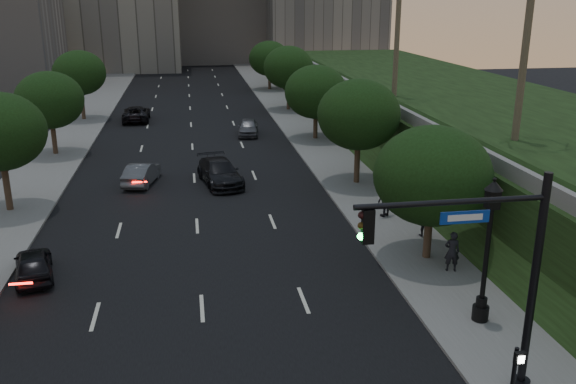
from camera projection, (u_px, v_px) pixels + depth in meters
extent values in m
cube|color=black|center=(193.00, 153.00, 47.05)|extent=(16.00, 140.00, 0.02)
cube|color=slate|center=(322.00, 147.00, 48.61)|extent=(4.50, 140.00, 0.15)
cube|color=slate|center=(54.00, 157.00, 45.45)|extent=(4.50, 140.00, 0.15)
cube|color=black|center=(474.00, 123.00, 47.95)|extent=(18.00, 90.00, 4.00)
cube|color=slate|center=(371.00, 96.00, 45.92)|extent=(0.35, 90.00, 0.70)
cylinder|color=#38281C|center=(428.00, 231.00, 27.53)|extent=(0.36, 0.36, 2.86)
ellipsoid|color=black|center=(432.00, 175.00, 26.74)|extent=(5.20, 5.20, 4.42)
cylinder|color=#38281C|center=(357.00, 160.00, 38.75)|extent=(0.36, 0.36, 3.21)
ellipsoid|color=black|center=(359.00, 115.00, 37.86)|extent=(5.20, 5.20, 4.42)
cylinder|color=#38281C|center=(315.00, 123.00, 51.02)|extent=(0.36, 0.36, 2.86)
ellipsoid|color=black|center=(316.00, 92.00, 50.23)|extent=(5.20, 5.20, 4.42)
cylinder|color=#38281C|center=(288.00, 95.00, 64.12)|extent=(0.36, 0.36, 3.21)
ellipsoid|color=black|center=(288.00, 67.00, 63.23)|extent=(5.20, 5.20, 4.42)
cylinder|color=#38281C|center=(269.00, 79.00, 78.27)|extent=(0.36, 0.36, 2.86)
ellipsoid|color=black|center=(269.00, 58.00, 77.48)|extent=(5.20, 5.20, 4.42)
cylinder|color=#38281C|center=(7.00, 184.00, 33.70)|extent=(0.36, 0.36, 3.26)
cylinder|color=#38281C|center=(54.00, 136.00, 45.95)|extent=(0.36, 0.36, 2.99)
ellipsoid|color=black|center=(49.00, 100.00, 45.12)|extent=(5.00, 5.00, 4.25)
cylinder|color=#38281C|center=(82.00, 104.00, 59.06)|extent=(0.36, 0.36, 3.26)
ellipsoid|color=black|center=(79.00, 73.00, 58.16)|extent=(5.00, 5.00, 4.25)
cylinder|color=#4C4233|center=(528.00, 27.00, 31.66)|extent=(0.40, 0.40, 12.00)
cylinder|color=#4C4233|center=(399.00, 0.00, 46.08)|extent=(0.40, 0.40, 14.50)
cylinder|color=black|center=(533.00, 290.00, 17.47)|extent=(0.24, 0.24, 7.00)
cylinder|color=black|center=(452.00, 202.00, 16.20)|extent=(5.40, 0.16, 0.16)
cube|color=black|center=(368.00, 226.00, 16.01)|extent=(0.32, 0.22, 0.95)
sphere|color=black|center=(362.00, 215.00, 15.88)|extent=(0.20, 0.20, 0.20)
sphere|color=#3F2B0A|center=(361.00, 226.00, 15.97)|extent=(0.20, 0.20, 0.20)
sphere|color=#19F24C|center=(361.00, 236.00, 16.06)|extent=(0.20, 0.20, 0.20)
cube|color=#0C359F|center=(465.00, 217.00, 16.39)|extent=(1.40, 0.05, 0.35)
cylinder|color=black|center=(480.00, 315.00, 22.42)|extent=(0.60, 0.60, 0.70)
cylinder|color=black|center=(481.00, 302.00, 22.26)|extent=(0.40, 0.40, 0.40)
cylinder|color=black|center=(487.00, 253.00, 21.67)|extent=(0.18, 0.18, 3.60)
cube|color=black|center=(493.00, 199.00, 21.04)|extent=(0.42, 0.42, 0.70)
cone|color=black|center=(494.00, 185.00, 20.89)|extent=(0.64, 0.64, 0.35)
sphere|color=black|center=(495.00, 179.00, 20.83)|extent=(0.14, 0.14, 0.14)
cube|color=black|center=(520.00, 358.00, 16.28)|extent=(0.30, 0.14, 0.35)
cube|color=white|center=(521.00, 360.00, 16.20)|extent=(0.18, 0.02, 0.22)
imported|color=black|center=(33.00, 264.00, 25.96)|extent=(2.31, 4.00, 1.28)
imported|color=#4E5054|center=(142.00, 173.00, 39.08)|extent=(2.38, 4.46, 1.40)
imported|color=black|center=(136.00, 114.00, 58.88)|extent=(2.55, 5.36, 1.48)
imported|color=black|center=(220.00, 172.00, 39.02)|extent=(3.13, 5.68, 1.56)
imported|color=#58595F|center=(248.00, 127.00, 52.91)|extent=(2.18, 4.36, 1.43)
imported|color=black|center=(452.00, 251.00, 26.22)|extent=(0.74, 0.57, 1.81)
imported|color=black|center=(424.00, 221.00, 30.16)|extent=(0.92, 0.82, 1.58)
imported|color=black|center=(386.00, 200.00, 32.77)|extent=(1.20, 0.90, 1.89)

